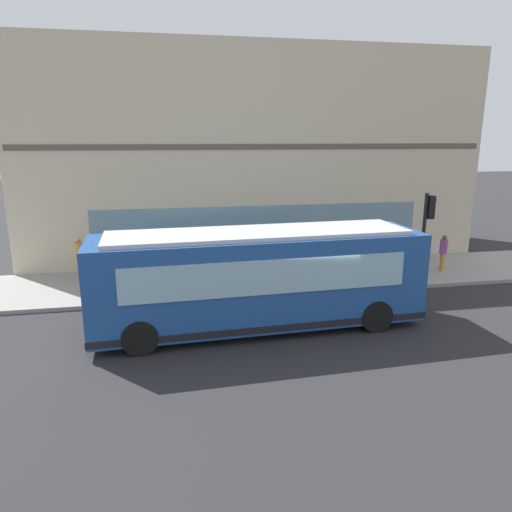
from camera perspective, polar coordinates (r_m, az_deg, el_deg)
ground at (r=15.24m, az=5.96°, el=-8.17°), size 120.00×120.00×0.00m
sidewalk_curb at (r=19.62m, az=1.93°, el=-2.70°), size 4.47×40.00×0.15m
building_corner at (r=24.37m, az=-0.98°, el=12.10°), size 6.96×21.26×9.78m
city_bus_nearside at (r=14.40m, az=0.28°, el=-2.87°), size 2.95×10.14×3.07m
traffic_light_near_corner at (r=19.59m, az=20.11°, el=4.07°), size 0.32×0.49×3.55m
fire_hydrant at (r=20.66m, az=6.42°, el=-0.65°), size 0.35×0.35×0.74m
pedestrian_near_hydrant at (r=20.80m, az=18.42°, el=0.28°), size 0.32×0.32×1.55m
pedestrian_near_building_entrance at (r=21.77m, az=21.76°, el=0.64°), size 0.32×0.32×1.58m
pedestrian_by_light_pole at (r=20.25m, az=-20.68°, el=0.16°), size 0.32×0.32×1.78m
pedestrian_walking_along_curb at (r=20.94m, az=12.04°, el=0.87°), size 0.32×0.32×1.60m
newspaper_vending_box at (r=20.83m, az=2.97°, el=-0.20°), size 0.44×0.42×0.90m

